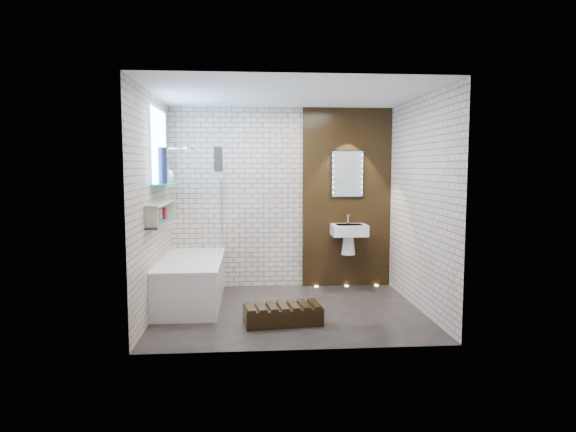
{
  "coord_description": "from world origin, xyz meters",
  "views": [
    {
      "loc": [
        -0.47,
        -5.87,
        1.74
      ],
      "look_at": [
        0.0,
        0.15,
        1.15
      ],
      "focal_mm": 30.86,
      "sensor_mm": 36.0,
      "label": 1
    }
  ],
  "objects": [
    {
      "name": "shower_head",
      "position": [
        -1.3,
        0.95,
        2.0
      ],
      "size": [
        0.18,
        0.18,
        0.02
      ],
      "primitive_type": "cylinder",
      "color": "silver",
      "rests_on": "room_shell"
    },
    {
      "name": "display_niche",
      "position": [
        -1.53,
        0.15,
        1.2
      ],
      "size": [
        0.14,
        1.3,
        0.26
      ],
      "color": "teal",
      "rests_on": "room_shell"
    },
    {
      "name": "bath_screen",
      "position": [
        -0.87,
        0.89,
        1.28
      ],
      "size": [
        0.01,
        0.78,
        1.4
      ],
      "primitive_type": "cube",
      "color": "white",
      "rests_on": "bathtub"
    },
    {
      "name": "walnut_step",
      "position": [
        -0.11,
        -0.48,
        0.1
      ],
      "size": [
        0.9,
        0.48,
        0.19
      ],
      "primitive_type": "cube",
      "rotation": [
        0.0,
        0.0,
        0.12
      ],
      "color": "black",
      "rests_on": "ground"
    },
    {
      "name": "sill_vases",
      "position": [
        -1.5,
        0.3,
        1.7
      ],
      "size": [
        0.17,
        0.47,
        0.43
      ],
      "color": "teal",
      "rests_on": "clerestory_window"
    },
    {
      "name": "ground",
      "position": [
        0.0,
        0.0,
        0.0
      ],
      "size": [
        3.2,
        3.2,
        0.0
      ],
      "primitive_type": "plane",
      "color": "black",
      "rests_on": "ground"
    },
    {
      "name": "led_mirror",
      "position": [
        0.95,
        1.23,
        1.65
      ],
      "size": [
        0.5,
        0.02,
        0.7
      ],
      "color": "black",
      "rests_on": "walnut_panel"
    },
    {
      "name": "bathtub",
      "position": [
        -1.22,
        0.45,
        0.29
      ],
      "size": [
        0.79,
        1.74,
        0.7
      ],
      "color": "white",
      "rests_on": "ground"
    },
    {
      "name": "clerestory_window",
      "position": [
        -1.57,
        0.35,
        1.9
      ],
      "size": [
        0.18,
        1.0,
        0.94
      ],
      "color": "#7FADE0",
      "rests_on": "room_shell"
    },
    {
      "name": "niche_bottles",
      "position": [
        -1.53,
        -0.07,
        1.17
      ],
      "size": [
        0.06,
        0.78,
        0.15
      ],
      "color": "maroon",
      "rests_on": "display_niche"
    },
    {
      "name": "room_shell",
      "position": [
        0.0,
        0.0,
        1.3
      ],
      "size": [
        3.24,
        3.2,
        2.6
      ],
      "color": "#B39F8E",
      "rests_on": "ground"
    },
    {
      "name": "floor_uplights",
      "position": [
        0.95,
        1.2,
        0.01
      ],
      "size": [
        0.96,
        0.06,
        0.01
      ],
      "color": "#FFD899",
      "rests_on": "ground"
    },
    {
      "name": "washbasin",
      "position": [
        0.95,
        1.07,
        0.79
      ],
      "size": [
        0.5,
        0.36,
        0.58
      ],
      "color": "white",
      "rests_on": "walnut_panel"
    },
    {
      "name": "towel",
      "position": [
        -0.87,
        0.63,
        1.85
      ],
      "size": [
        0.09,
        0.24,
        0.32
      ],
      "primitive_type": "cube",
      "color": "black",
      "rests_on": "bath_screen"
    },
    {
      "name": "walnut_panel",
      "position": [
        0.95,
        1.27,
        1.3
      ],
      "size": [
        1.3,
        0.06,
        2.6
      ],
      "primitive_type": "cube",
      "color": "black",
      "rests_on": "ground"
    }
  ]
}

